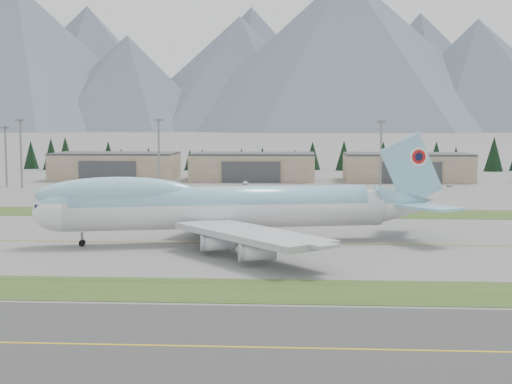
# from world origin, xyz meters

# --- Properties ---
(ground) EXTENTS (7000.00, 7000.00, 0.00)m
(ground) POSITION_xyz_m (0.00, 0.00, 0.00)
(ground) COLOR slate
(ground) RESTS_ON ground
(grass_strip_near) EXTENTS (400.00, 14.00, 0.08)m
(grass_strip_near) POSITION_xyz_m (0.00, -38.00, 0.00)
(grass_strip_near) COLOR #364819
(grass_strip_near) RESTS_ON ground
(grass_strip_far) EXTENTS (400.00, 18.00, 0.08)m
(grass_strip_far) POSITION_xyz_m (0.00, 45.00, 0.00)
(grass_strip_far) COLOR #364819
(grass_strip_far) RESTS_ON ground
(asphalt_taxiway) EXTENTS (400.00, 32.00, 0.04)m
(asphalt_taxiway) POSITION_xyz_m (0.00, -62.00, 0.00)
(asphalt_taxiway) COLOR #363636
(asphalt_taxiway) RESTS_ON ground
(taxiway_line_main) EXTENTS (400.00, 0.40, 0.02)m
(taxiway_line_main) POSITION_xyz_m (0.00, 0.00, 0.00)
(taxiway_line_main) COLOR gold
(taxiway_line_main) RESTS_ON ground
(taxiway_line_near) EXTENTS (400.00, 0.40, 0.02)m
(taxiway_line_near) POSITION_xyz_m (0.00, -62.00, 0.00)
(taxiway_line_near) COLOR gold
(taxiway_line_near) RESTS_ON ground
(boeing_747_freighter) EXTENTS (78.12, 65.74, 20.49)m
(boeing_747_freighter) POSITION_xyz_m (-11.07, 0.17, 6.76)
(boeing_747_freighter) COLOR silver
(boeing_747_freighter) RESTS_ON ground
(hangar_left) EXTENTS (48.00, 26.60, 10.80)m
(hangar_left) POSITION_xyz_m (-70.00, 149.90, 5.39)
(hangar_left) COLOR gray
(hangar_left) RESTS_ON ground
(hangar_center) EXTENTS (48.00, 26.60, 10.80)m
(hangar_center) POSITION_xyz_m (-15.00, 149.90, 5.39)
(hangar_center) COLOR gray
(hangar_center) RESTS_ON ground
(hangar_right) EXTENTS (48.00, 26.60, 10.80)m
(hangar_right) POSITION_xyz_m (45.00, 149.90, 5.39)
(hangar_right) COLOR gray
(hangar_right) RESTS_ON ground
(floodlight_masts) EXTENTS (133.70, 8.43, 23.84)m
(floodlight_masts) POSITION_xyz_m (-50.96, 111.17, 16.07)
(floodlight_masts) COLOR gray
(floodlight_masts) RESTS_ON ground
(service_vehicle_a) EXTENTS (2.33, 3.99, 1.28)m
(service_vehicle_a) POSITION_xyz_m (-16.56, 129.06, 0.00)
(service_vehicle_a) COLOR white
(service_vehicle_a) RESTS_ON ground
(service_vehicle_b) EXTENTS (4.28, 2.31, 1.34)m
(service_vehicle_b) POSITION_xyz_m (19.80, 112.64, 0.00)
(service_vehicle_b) COLOR gold
(service_vehicle_b) RESTS_ON ground
(service_vehicle_c) EXTENTS (2.79, 3.83, 1.03)m
(service_vehicle_c) POSITION_xyz_m (56.17, 123.68, 0.00)
(service_vehicle_c) COLOR #ACADB1
(service_vehicle_c) RESTS_ON ground
(conifer_belt) EXTENTS (270.04, 16.01, 16.34)m
(conifer_belt) POSITION_xyz_m (2.22, 211.74, 6.88)
(conifer_belt) COLOR black
(conifer_belt) RESTS_ON ground
(mountain_ridge_front) EXTENTS (4233.65, 1226.50, 505.93)m
(mountain_ridge_front) POSITION_xyz_m (11.63, 2229.94, 227.78)
(mountain_ridge_front) COLOR #4A5763
(mountain_ridge_front) RESTS_ON ground
(mountain_ridge_rear) EXTENTS (4516.39, 1046.47, 523.23)m
(mountain_ridge_rear) POSITION_xyz_m (138.90, 2900.00, 261.84)
(mountain_ridge_rear) COLOR #4A5763
(mountain_ridge_rear) RESTS_ON ground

